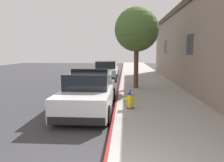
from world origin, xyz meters
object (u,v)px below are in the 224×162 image
Objects in this scene: police_cruiser at (89,92)px; street_tree at (137,30)px; fire_hydrant at (130,100)px; parked_car_silver_ahead at (107,70)px.

street_tree is at bearing 65.23° from police_cruiser.
fire_hydrant is at bearing -10.46° from police_cruiser.
police_cruiser is 9.90m from parked_car_silver_ahead.
police_cruiser is 6.37× the size of fire_hydrant.
police_cruiser reaches higher than fire_hydrant.
street_tree is (2.11, 4.58, 2.91)m from police_cruiser.
street_tree reaches higher than fire_hydrant.
fire_hydrant is (1.84, -10.21, -0.22)m from parked_car_silver_ahead.
parked_car_silver_ahead reaches higher than fire_hydrant.
fire_hydrant is 0.16× the size of street_tree.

